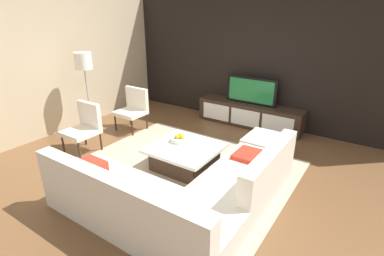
{
  "coord_description": "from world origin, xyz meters",
  "views": [
    {
      "loc": [
        2.33,
        -3.33,
        2.4
      ],
      "look_at": [
        -0.14,
        0.35,
        0.6
      ],
      "focal_mm": 27.66,
      "sensor_mm": 36.0,
      "label": 1
    }
  ],
  "objects": [
    {
      "name": "ground_plane",
      "position": [
        0.0,
        0.0,
        0.0
      ],
      "size": [
        14.0,
        14.0,
        0.0
      ],
      "primitive_type": "plane",
      "color": "brown"
    },
    {
      "name": "feature_wall_back",
      "position": [
        0.0,
        2.7,
        1.4
      ],
      "size": [
        6.4,
        0.12,
        2.8
      ],
      "primitive_type": "cube",
      "color": "black",
      "rests_on": "ground"
    },
    {
      "name": "side_wall_left",
      "position": [
        -3.2,
        0.2,
        1.4
      ],
      "size": [
        0.12,
        5.2,
        2.8
      ],
      "primitive_type": "cube",
      "color": "#C6B28E",
      "rests_on": "ground"
    },
    {
      "name": "area_rug",
      "position": [
        -0.1,
        0.0,
        0.01
      ],
      "size": [
        3.32,
        2.78,
        0.01
      ],
      "primitive_type": "cube",
      "color": "tan",
      "rests_on": "ground"
    },
    {
      "name": "media_console",
      "position": [
        0.0,
        2.4,
        0.25
      ],
      "size": [
        2.28,
        0.49,
        0.5
      ],
      "color": "#332319",
      "rests_on": "ground"
    },
    {
      "name": "television",
      "position": [
        0.0,
        2.4,
        0.79
      ],
      "size": [
        1.1,
        0.06,
        0.57
      ],
      "color": "black",
      "rests_on": "media_console"
    },
    {
      "name": "sectional_couch",
      "position": [
        0.53,
        -0.86,
        0.27
      ],
      "size": [
        2.46,
        2.41,
        0.79
      ],
      "color": "silver",
      "rests_on": "ground"
    },
    {
      "name": "coffee_table",
      "position": [
        -0.1,
        0.1,
        0.2
      ],
      "size": [
        1.05,
        1.01,
        0.38
      ],
      "color": "#332319",
      "rests_on": "ground"
    },
    {
      "name": "accent_chair_near",
      "position": [
        -1.95,
        -0.36,
        0.49
      ],
      "size": [
        0.53,
        0.54,
        0.87
      ],
      "rotation": [
        0.0,
        0.0,
        0.18
      ],
      "color": "#332319",
      "rests_on": "ground"
    },
    {
      "name": "floor_lamp",
      "position": [
        -2.6,
        0.27,
        1.37
      ],
      "size": [
        0.33,
        0.33,
        1.62
      ],
      "color": "#A5A5AA",
      "rests_on": "ground"
    },
    {
      "name": "ottoman",
      "position": [
        0.88,
        1.11,
        0.2
      ],
      "size": [
        0.7,
        0.7,
        0.4
      ],
      "primitive_type": "cube",
      "color": "silver",
      "rests_on": "ground"
    },
    {
      "name": "fruit_bowl",
      "position": [
        -0.28,
        0.2,
        0.43
      ],
      "size": [
        0.28,
        0.28,
        0.13
      ],
      "color": "silver",
      "rests_on": "coffee_table"
    },
    {
      "name": "accent_chair_far",
      "position": [
        -1.97,
        0.88,
        0.49
      ],
      "size": [
        0.57,
        0.51,
        0.87
      ],
      "rotation": [
        0.0,
        0.0,
        0.2
      ],
      "color": "#332319",
      "rests_on": "ground"
    }
  ]
}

